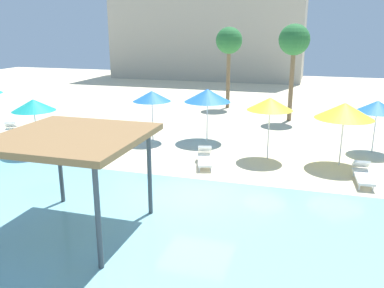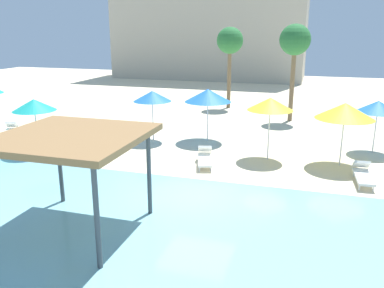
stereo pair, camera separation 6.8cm
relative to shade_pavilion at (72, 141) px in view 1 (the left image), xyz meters
The scene contains 16 objects.
ground_plane 5.13m from the shade_pavilion, 52.78° to the left, with size 80.00×80.00×0.00m, color beige.
lagoon_water 4.18m from the shade_pavilion, 34.33° to the right, with size 44.00×13.50×0.04m, color #7AB7C1.
shade_pavilion is the anchor object (origin of this frame).
beach_umbrella_blue_1 10.72m from the shade_pavilion, 84.03° to the left, with size 2.40×2.40×2.74m.
beach_umbrella_blue_2 10.02m from the shade_pavilion, 99.41° to the left, with size 1.98×1.98×2.64m.
beach_umbrella_teal_3 8.69m from the shade_pavilion, 134.09° to the left, with size 1.98×1.98×2.59m.
beach_umbrella_yellow_5 9.61m from the shade_pavilion, 61.94° to the left, with size 2.03×2.03×2.81m.
beach_umbrella_blue_6 14.32m from the shade_pavilion, 49.86° to the left, with size 2.01×2.01×2.50m.
beach_umbrella_yellow_7 11.38m from the shade_pavilion, 47.94° to the left, with size 2.44×2.44×2.74m.
lounge_chair_0 10.93m from the shade_pavilion, 38.20° to the left, with size 0.71×1.93×0.74m.
lounge_chair_1 10.09m from the shade_pavilion, 124.04° to the left, with size 0.79×1.95×0.74m.
lounge_chair_2 7.55m from the shade_pavilion, 73.79° to the left, with size 1.09×1.99×0.74m.
lounge_chair_3 12.89m from the shade_pavilion, 138.65° to the left, with size 1.38×1.97×0.74m.
palm_tree_0 20.23m from the shade_pavilion, 89.31° to the left, with size 1.90×1.90×5.84m.
palm_tree_2 17.76m from the shade_pavilion, 73.70° to the left, with size 1.90×1.90×6.01m.
hotel_block_0 39.67m from the shade_pavilion, 98.77° to the left, with size 21.93×8.54×16.24m, color #B2A893.
Camera 1 is at (3.64, -12.86, 5.73)m, focal length 38.01 mm.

